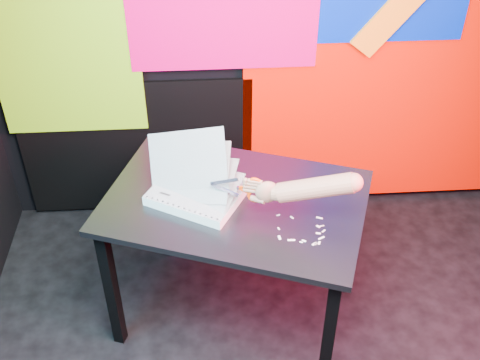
{
  "coord_description": "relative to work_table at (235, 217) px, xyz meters",
  "views": [
    {
      "loc": [
        -0.36,
        -1.37,
        2.41
      ],
      "look_at": [
        -0.22,
        0.6,
        0.87
      ],
      "focal_mm": 45.0,
      "sensor_mm": 36.0,
      "label": 1
    }
  ],
  "objects": [
    {
      "name": "scissors",
      "position": [
        0.06,
        -0.11,
        0.24
      ],
      "size": [
        0.21,
        0.07,
        0.13
      ],
      "rotation": [
        0.0,
        0.0,
        -0.3
      ],
      "color": "#9EA2BE",
      "rests_on": "printout_stack"
    },
    {
      "name": "paper_clippings",
      "position": [
        0.28,
        -0.24,
        0.1
      ],
      "size": [
        0.2,
        0.19,
        0.0
      ],
      "color": "silver",
      "rests_on": "work_table"
    },
    {
      "name": "printout_stack",
      "position": [
        -0.17,
        0.02,
        0.13
      ],
      "size": [
        0.46,
        0.42,
        0.35
      ],
      "rotation": [
        0.0,
        0.0,
        -0.51
      ],
      "color": "silver",
      "rests_on": "work_table"
    },
    {
      "name": "room",
      "position": [
        0.24,
        -0.62,
        0.7
      ],
      "size": [
        3.01,
        3.01,
        2.71
      ],
      "color": "black",
      "rests_on": "ground"
    },
    {
      "name": "backdrop",
      "position": [
        0.3,
        0.84,
        0.31
      ],
      "size": [
        2.88,
        0.05,
        2.08
      ],
      "color": "#E50F00",
      "rests_on": "ground"
    },
    {
      "name": "hand_forearm",
      "position": [
        0.27,
        -0.18,
        0.29
      ],
      "size": [
        0.44,
        0.18,
        0.2
      ],
      "rotation": [
        0.0,
        0.0,
        -0.3
      ],
      "color": "#985F46",
      "rests_on": "work_table"
    },
    {
      "name": "work_table",
      "position": [
        0.0,
        0.0,
        0.0
      ],
      "size": [
        1.29,
        1.07,
        0.75
      ],
      "rotation": [
        0.0,
        0.0,
        -0.34
      ],
      "color": "black",
      "rests_on": "ground"
    }
  ]
}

